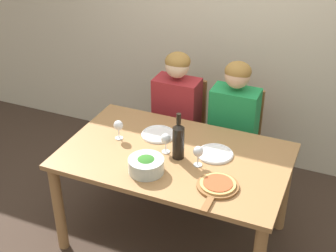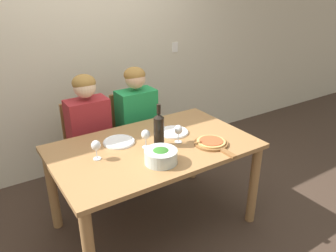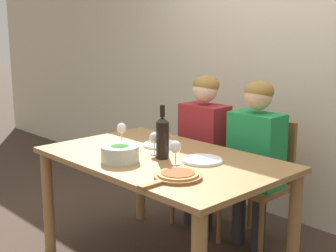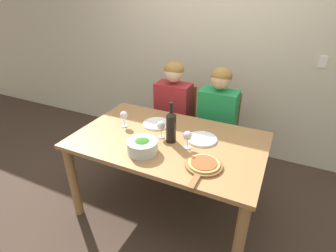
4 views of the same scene
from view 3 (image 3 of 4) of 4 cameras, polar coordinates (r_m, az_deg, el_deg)
back_wall at (r=3.99m, az=13.80°, el=7.94°), size 10.00×0.06×2.70m
dining_table at (r=3.08m, az=-0.77°, el=-5.78°), size 1.60×0.99×0.78m
chair_left at (r=3.87m, az=5.33°, el=-4.58°), size 0.42×0.42×0.93m
chair_right at (r=3.57m, az=11.44°, el=-6.18°), size 0.42×0.42×0.93m
person_woman at (r=3.73m, az=4.27°, el=-1.36°), size 0.47×0.51×1.24m
person_man at (r=3.42m, az=10.53°, el=-2.74°), size 0.47×0.51×1.24m
wine_bottle at (r=2.97m, az=-0.68°, el=-1.32°), size 0.08×0.08×0.35m
broccoli_bowl at (r=2.94m, az=-5.89°, el=-3.34°), size 0.24×0.24×0.11m
dinner_plate_left at (r=3.32m, az=-0.84°, el=-2.26°), size 0.26×0.26×0.02m
dinner_plate_right at (r=2.94m, az=4.24°, el=-4.18°), size 0.26×0.26×0.02m
pizza_on_board at (r=2.61m, az=1.07°, el=-6.11°), size 0.27×0.41×0.04m
wine_glass_left at (r=3.39m, az=-5.68°, el=-0.38°), size 0.07×0.07×0.15m
wine_glass_right at (r=2.84m, az=0.94°, el=-2.71°), size 0.07×0.07×0.15m
wine_glass_centre at (r=3.08m, az=-1.61°, el=-1.59°), size 0.07×0.07×0.15m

